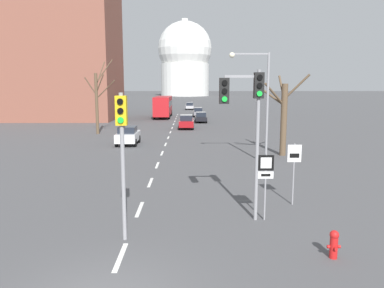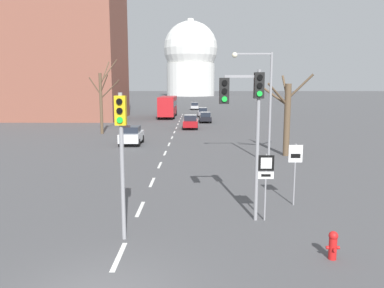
{
  "view_description": "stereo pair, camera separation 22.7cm",
  "coord_description": "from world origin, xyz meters",
  "px_view_note": "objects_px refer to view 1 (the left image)",
  "views": [
    {
      "loc": [
        2.11,
        -8.37,
        5.19
      ],
      "look_at": [
        2.23,
        5.75,
        3.0
      ],
      "focal_mm": 35.0,
      "sensor_mm": 36.0,
      "label": 1
    },
    {
      "loc": [
        2.33,
        -8.37,
        5.19
      ],
      "look_at": [
        2.23,
        5.75,
        3.0
      ],
      "focal_mm": 35.0,
      "sensor_mm": 36.0,
      "label": 2
    }
  ],
  "objects_px": {
    "traffic_signal_near_right": "(247,108)",
    "route_sign_post": "(266,175)",
    "sedan_near_right": "(201,117)",
    "traffic_signal_centre_tall": "(122,139)",
    "speed_limit_sign": "(294,164)",
    "sedan_far_left": "(128,135)",
    "city_bus": "(163,105)",
    "sedan_near_left": "(186,122)",
    "street_lamp_right": "(259,95)",
    "sedan_distant_centre": "(190,106)",
    "sedan_mid_centre": "(162,109)",
    "fire_hydrant": "(334,243)",
    "sedan_far_right": "(198,112)"
  },
  "relations": [
    {
      "from": "traffic_signal_near_right",
      "to": "city_bus",
      "type": "height_order",
      "value": "traffic_signal_near_right"
    },
    {
      "from": "traffic_signal_centre_tall",
      "to": "speed_limit_sign",
      "type": "distance_m",
      "value": 7.91
    },
    {
      "from": "sedan_far_left",
      "to": "fire_hydrant",
      "type": "bearing_deg",
      "value": -66.33
    },
    {
      "from": "traffic_signal_near_right",
      "to": "sedan_mid_centre",
      "type": "relative_size",
      "value": 1.39
    },
    {
      "from": "street_lamp_right",
      "to": "sedan_distant_centre",
      "type": "distance_m",
      "value": 59.57
    },
    {
      "from": "speed_limit_sign",
      "to": "street_lamp_right",
      "type": "xyz_separation_m",
      "value": [
        0.06,
        8.79,
        2.78
      ]
    },
    {
      "from": "speed_limit_sign",
      "to": "sedan_near_left",
      "type": "xyz_separation_m",
      "value": [
        -4.9,
        30.0,
        -1.0
      ]
    },
    {
      "from": "sedan_near_left",
      "to": "sedan_far_right",
      "type": "height_order",
      "value": "sedan_near_left"
    },
    {
      "from": "sedan_near_left",
      "to": "sedan_mid_centre",
      "type": "bearing_deg",
      "value": 99.88
    },
    {
      "from": "street_lamp_right",
      "to": "sedan_near_right",
      "type": "xyz_separation_m",
      "value": [
        -2.9,
        29.53,
        -3.88
      ]
    },
    {
      "from": "sedan_near_right",
      "to": "sedan_distant_centre",
      "type": "bearing_deg",
      "value": 93.03
    },
    {
      "from": "sedan_near_right",
      "to": "fire_hydrant",
      "type": "bearing_deg",
      "value": -86.51
    },
    {
      "from": "route_sign_post",
      "to": "sedan_near_left",
      "type": "relative_size",
      "value": 0.61
    },
    {
      "from": "fire_hydrant",
      "to": "street_lamp_right",
      "type": "bearing_deg",
      "value": 88.99
    },
    {
      "from": "traffic_signal_centre_tall",
      "to": "city_bus",
      "type": "relative_size",
      "value": 0.46
    },
    {
      "from": "traffic_signal_near_right",
      "to": "sedan_far_left",
      "type": "height_order",
      "value": "traffic_signal_near_right"
    },
    {
      "from": "route_sign_post",
      "to": "sedan_far_left",
      "type": "xyz_separation_m",
      "value": [
        -8.41,
        19.18,
        -0.95
      ]
    },
    {
      "from": "traffic_signal_near_right",
      "to": "city_bus",
      "type": "relative_size",
      "value": 0.54
    },
    {
      "from": "route_sign_post",
      "to": "sedan_far_right",
      "type": "bearing_deg",
      "value": 91.53
    },
    {
      "from": "fire_hydrant",
      "to": "city_bus",
      "type": "relative_size",
      "value": 0.08
    },
    {
      "from": "traffic_signal_centre_tall",
      "to": "street_lamp_right",
      "type": "xyz_separation_m",
      "value": [
        6.84,
        12.54,
        1.16
      ]
    },
    {
      "from": "traffic_signal_centre_tall",
      "to": "sedan_near_right",
      "type": "xyz_separation_m",
      "value": [
        3.94,
        42.07,
        -2.72
      ]
    },
    {
      "from": "traffic_signal_near_right",
      "to": "sedan_near_right",
      "type": "distance_m",
      "value": 40.37
    },
    {
      "from": "traffic_signal_near_right",
      "to": "street_lamp_right",
      "type": "xyz_separation_m",
      "value": [
        2.46,
        10.67,
        0.26
      ]
    },
    {
      "from": "sedan_far_left",
      "to": "city_bus",
      "type": "xyz_separation_m",
      "value": [
        1.15,
        29.47,
        1.2
      ]
    },
    {
      "from": "route_sign_post",
      "to": "sedan_near_right",
      "type": "distance_m",
      "value": 40.27
    },
    {
      "from": "route_sign_post",
      "to": "fire_hydrant",
      "type": "distance_m",
      "value": 3.84
    },
    {
      "from": "traffic_signal_near_right",
      "to": "sedan_far_left",
      "type": "relative_size",
      "value": 1.49
    },
    {
      "from": "route_sign_post",
      "to": "city_bus",
      "type": "xyz_separation_m",
      "value": [
        -7.26,
        48.66,
        0.24
      ]
    },
    {
      "from": "route_sign_post",
      "to": "sedan_far_right",
      "type": "height_order",
      "value": "route_sign_post"
    },
    {
      "from": "fire_hydrant",
      "to": "sedan_distant_centre",
      "type": "relative_size",
      "value": 0.23
    },
    {
      "from": "sedan_distant_centre",
      "to": "sedan_far_right",
      "type": "bearing_deg",
      "value": -85.78
    },
    {
      "from": "traffic_signal_near_right",
      "to": "route_sign_post",
      "type": "distance_m",
      "value": 2.69
    },
    {
      "from": "street_lamp_right",
      "to": "sedan_mid_centre",
      "type": "bearing_deg",
      "value": 101.31
    },
    {
      "from": "sedan_near_left",
      "to": "sedan_far_left",
      "type": "xyz_separation_m",
      "value": [
        -5.14,
        -12.73,
        -0.01
      ]
    },
    {
      "from": "sedan_far_left",
      "to": "street_lamp_right",
      "type": "bearing_deg",
      "value": -40.0
    },
    {
      "from": "city_bus",
      "to": "sedan_distant_centre",
      "type": "bearing_deg",
      "value": 78.14
    },
    {
      "from": "speed_limit_sign",
      "to": "sedan_near_left",
      "type": "bearing_deg",
      "value": 99.28
    },
    {
      "from": "fire_hydrant",
      "to": "sedan_near_right",
      "type": "xyz_separation_m",
      "value": [
        -2.65,
        43.54,
        0.28
      ]
    },
    {
      "from": "sedan_distant_centre",
      "to": "route_sign_post",
      "type": "bearing_deg",
      "value": -87.72
    },
    {
      "from": "traffic_signal_near_right",
      "to": "route_sign_post",
      "type": "relative_size",
      "value": 2.2
    },
    {
      "from": "city_bus",
      "to": "speed_limit_sign",
      "type": "bearing_deg",
      "value": -79.23
    },
    {
      "from": "sedan_near_left",
      "to": "sedan_distant_centre",
      "type": "relative_size",
      "value": 1.11
    },
    {
      "from": "sedan_near_right",
      "to": "sedan_distant_centre",
      "type": "relative_size",
      "value": 1.14
    },
    {
      "from": "fire_hydrant",
      "to": "traffic_signal_centre_tall",
      "type": "bearing_deg",
      "value": 167.42
    },
    {
      "from": "sedan_near_right",
      "to": "sedan_mid_centre",
      "type": "distance_m",
      "value": 20.99
    },
    {
      "from": "street_lamp_right",
      "to": "sedan_mid_centre",
      "type": "height_order",
      "value": "street_lamp_right"
    },
    {
      "from": "route_sign_post",
      "to": "sedan_mid_centre",
      "type": "height_order",
      "value": "route_sign_post"
    },
    {
      "from": "sedan_mid_centre",
      "to": "sedan_far_left",
      "type": "xyz_separation_m",
      "value": [
        -0.24,
        -40.85,
        0.06
      ]
    },
    {
      "from": "fire_hydrant",
      "to": "sedan_distant_centre",
      "type": "distance_m",
      "value": 73.41
    }
  ]
}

